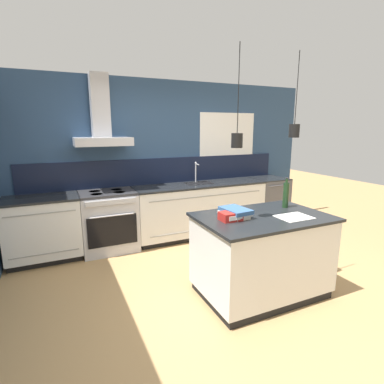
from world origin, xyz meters
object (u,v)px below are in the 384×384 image
Objects in this scene: oven_range at (109,221)px; dishwasher at (267,201)px; book_stack at (235,212)px; bottle_on_island at (286,195)px; red_supply_box at (231,216)px.

oven_range is 2.99m from dishwasher.
book_stack reaches higher than oven_range.
dishwasher is 2.25m from bottle_on_island.
red_supply_box is (0.92, -1.96, 0.50)m from oven_range.
dishwasher is at bearing 43.52° from red_supply_box.
oven_range is at bearing 115.02° from red_supply_box.
book_stack reaches higher than dishwasher.
red_supply_box is (-0.10, -0.07, -0.01)m from book_stack.
red_supply_box is (-0.86, -0.16, -0.11)m from bottle_on_island.
bottle_on_island is 0.88m from red_supply_box.
oven_range is 2.52× the size of bottle_on_island.
book_stack is (1.02, -1.89, 0.51)m from oven_range.
bottle_on_island is at bearing 10.74° from red_supply_box.
bottle_on_island reaches higher than oven_range.
dishwasher is 2.59× the size of book_stack.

